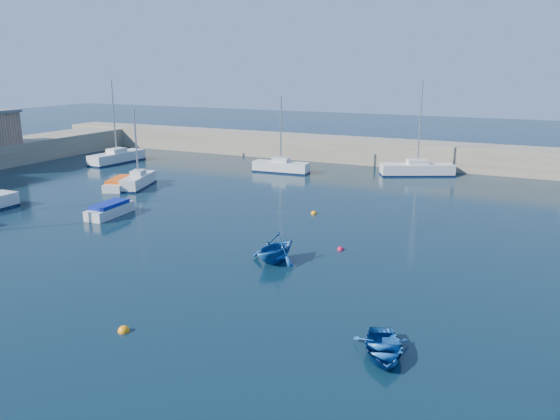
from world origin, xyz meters
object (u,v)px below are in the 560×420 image
at_px(sailboat_3, 139,180).
at_px(motorboat_1, 110,210).
at_px(motorboat_2, 121,183).
at_px(dinghy_center, 383,348).
at_px(sailboat_6, 417,169).
at_px(dinghy_left, 275,247).
at_px(sailboat_5, 281,166).
at_px(sailboat_4, 117,157).

relative_size(sailboat_3, motorboat_1, 1.70).
distance_m(motorboat_2, dinghy_center, 34.54).
distance_m(sailboat_6, dinghy_center, 36.70).
distance_m(sailboat_6, dinghy_left, 28.74).
bearing_deg(motorboat_2, sailboat_5, 34.03).
bearing_deg(motorboat_2, sailboat_6, 18.45).
relative_size(sailboat_4, sailboat_6, 0.98).
distance_m(sailboat_5, motorboat_2, 16.24).
relative_size(sailboat_5, dinghy_left, 2.42).
relative_size(sailboat_6, motorboat_1, 2.27).
xyz_separation_m(sailboat_5, motorboat_1, (-4.04, -20.66, -0.14)).
distance_m(sailboat_5, sailboat_6, 13.75).
bearing_deg(sailboat_3, dinghy_left, -49.86).
height_order(sailboat_5, motorboat_2, sailboat_5).
bearing_deg(motorboat_2, dinghy_center, -51.83).
bearing_deg(motorboat_2, dinghy_left, -47.30).
height_order(sailboat_4, dinghy_left, sailboat_4).
xyz_separation_m(sailboat_6, motorboat_1, (-17.04, -25.14, -0.16)).
height_order(sailboat_4, motorboat_1, sailboat_4).
distance_m(sailboat_5, dinghy_left, 26.65).
xyz_separation_m(motorboat_1, motorboat_2, (-5.71, 7.68, -0.03)).
bearing_deg(motorboat_1, motorboat_2, 122.63).
distance_m(sailboat_4, motorboat_2, 13.98).
bearing_deg(dinghy_center, sailboat_5, 101.84).
relative_size(sailboat_4, dinghy_center, 3.01).
relative_size(sailboat_4, dinghy_left, 2.88).
bearing_deg(sailboat_6, sailboat_5, 82.68).
bearing_deg(sailboat_3, sailboat_5, 36.31).
distance_m(sailboat_3, motorboat_2, 1.57).
distance_m(sailboat_3, sailboat_6, 27.12).
bearing_deg(motorboat_1, sailboat_5, 74.94).
xyz_separation_m(sailboat_3, motorboat_1, (4.54, -8.71, -0.14)).
height_order(sailboat_3, dinghy_center, sailboat_3).
xyz_separation_m(sailboat_5, motorboat_2, (-9.75, -12.98, -0.16)).
bearing_deg(sailboat_6, motorboat_1, 119.55).
height_order(sailboat_4, sailboat_5, sailboat_4).
bearing_deg(sailboat_5, dinghy_left, -159.16).
bearing_deg(sailboat_4, dinghy_left, -30.54).
height_order(sailboat_5, dinghy_center, sailboat_5).
height_order(sailboat_3, sailboat_6, sailboat_6).
bearing_deg(sailboat_4, motorboat_1, -44.98).
bearing_deg(dinghy_left, sailboat_6, 98.06).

